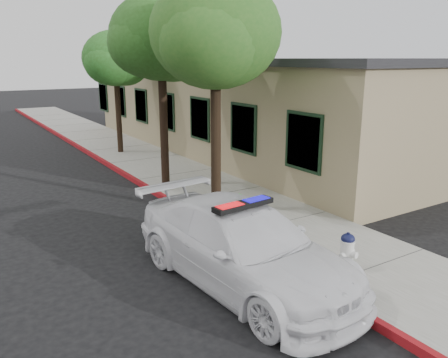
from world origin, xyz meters
TOP-DOWN VIEW (x-y plane):
  - ground at (0.00, 0.00)m, footprint 120.00×120.00m
  - sidewalk at (1.60, 3.00)m, footprint 3.20×60.00m
  - red_curb at (0.06, 3.00)m, footprint 0.14×60.00m
  - clapboard_building at (6.69, 9.00)m, footprint 7.30×20.89m
  - police_car at (-0.90, -1.89)m, footprint 2.64×5.48m
  - fire_hydrant at (1.01, -2.77)m, footprint 0.45×0.39m
  - street_tree_near at (0.73, 1.75)m, footprint 3.40×3.37m
  - street_tree_mid at (0.72, 5.03)m, footprint 3.47×3.20m
  - street_tree_far at (1.31, 10.97)m, footprint 2.95×2.79m

SIDE VIEW (x-z plane):
  - ground at x=0.00m, z-range 0.00..0.00m
  - sidewalk at x=1.60m, z-range 0.00..0.15m
  - red_curb at x=0.06m, z-range 0.00..0.16m
  - fire_hydrant at x=1.01m, z-range 0.15..0.93m
  - police_car at x=-0.90m, z-range -0.06..1.60m
  - clapboard_building at x=6.69m, z-range 0.01..4.25m
  - street_tree_far at x=1.31m, z-range 1.48..6.76m
  - street_tree_near at x=0.73m, z-range 1.66..7.81m
  - street_tree_mid at x=0.72m, z-range 1.70..7.81m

